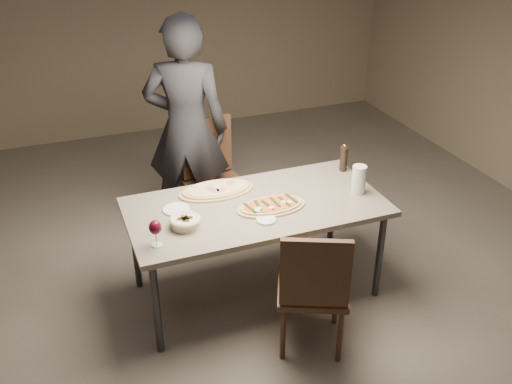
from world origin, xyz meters
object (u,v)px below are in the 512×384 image
object	(u,v)px
dining_table	(256,212)
diner	(187,129)
chair_far	(214,173)
ham_pizza	(216,190)
chair_near	(313,286)
pepper_mill_left	(343,158)
carafe	(359,180)
zucchini_pizza	(271,206)
bread_basket	(185,221)

from	to	relation	value
dining_table	diner	world-z (taller)	diner
chair_far	diner	size ratio (longest dim) A/B	0.54
ham_pizza	chair_near	distance (m)	1.07
pepper_mill_left	chair_near	distance (m)	1.26
diner	pepper_mill_left	bearing A→B (deg)	166.28
carafe	chair_near	bearing A→B (deg)	-136.48
dining_table	chair_near	size ratio (longest dim) A/B	1.93
chair_far	diner	bearing A→B (deg)	-44.80
diner	zucchini_pizza	bearing A→B (deg)	127.71
chair_near	chair_far	xyz separation A→B (m)	(-0.14, 1.64, 0.05)
zucchini_pizza	ham_pizza	xyz separation A→B (m)	(-0.28, 0.36, -0.00)
chair_near	carafe	bearing A→B (deg)	67.67
bread_basket	chair_near	size ratio (longest dim) A/B	0.22
pepper_mill_left	chair_far	world-z (taller)	chair_far
zucchini_pizza	pepper_mill_left	world-z (taller)	pepper_mill_left
dining_table	carafe	world-z (taller)	carafe
chair_near	dining_table	bearing A→B (deg)	122.95
ham_pizza	chair_far	world-z (taller)	chair_far
chair_far	pepper_mill_left	bearing A→B (deg)	132.57
bread_basket	pepper_mill_left	xyz separation A→B (m)	(1.37, 0.38, 0.06)
chair_far	carafe	bearing A→B (deg)	117.27
dining_table	ham_pizza	distance (m)	0.35
zucchini_pizza	pepper_mill_left	xyz separation A→B (m)	(0.75, 0.35, 0.09)
pepper_mill_left	chair_near	bearing A→B (deg)	-126.24
pepper_mill_left	zucchini_pizza	bearing A→B (deg)	-154.76
zucchini_pizza	pepper_mill_left	bearing A→B (deg)	33.18
bread_basket	chair_near	world-z (taller)	chair_near
zucchini_pizza	diner	xyz separation A→B (m)	(-0.29, 1.14, 0.18)
ham_pizza	bread_basket	size ratio (longest dim) A/B	2.73
chair_far	chair_near	bearing A→B (deg)	84.84
dining_table	chair_near	world-z (taller)	chair_near
ham_pizza	carafe	distance (m)	1.03
ham_pizza	chair_near	xyz separation A→B (m)	(0.31, -0.99, -0.24)
ham_pizza	diner	size ratio (longest dim) A/B	0.30
ham_pizza	chair_near	bearing A→B (deg)	-57.95
zucchini_pizza	diner	bearing A→B (deg)	112.41
dining_table	diner	distance (m)	1.10
zucchini_pizza	chair_far	size ratio (longest dim) A/B	0.49
zucchini_pizza	chair_far	distance (m)	1.03
bread_basket	ham_pizza	bearing A→B (deg)	49.51
bread_basket	chair_near	distance (m)	0.92
bread_basket	chair_far	world-z (taller)	chair_far
ham_pizza	bread_basket	bearing A→B (deg)	-115.93
dining_table	chair_far	xyz separation A→B (m)	(-0.03, 0.93, -0.12)
dining_table	carafe	xyz separation A→B (m)	(0.75, -0.10, 0.16)
chair_near	ham_pizza	bearing A→B (deg)	131.63
bread_basket	diner	distance (m)	1.22
dining_table	zucchini_pizza	bearing A→B (deg)	-45.30
dining_table	pepper_mill_left	bearing A→B (deg)	18.03
pepper_mill_left	bread_basket	bearing A→B (deg)	-164.30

